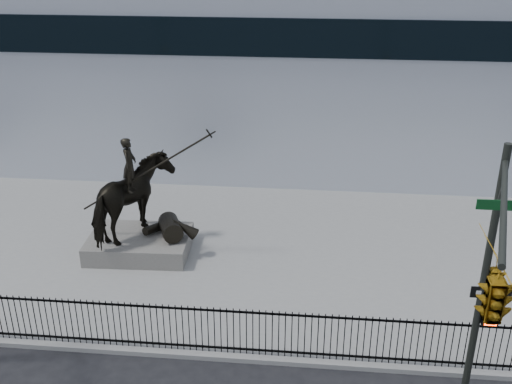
# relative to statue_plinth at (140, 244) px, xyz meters

# --- Properties ---
(plaza) EXTENTS (30.00, 12.00, 0.15)m
(plaza) POSITION_rel_statue_plinth_xyz_m (3.35, 0.41, -0.42)
(plaza) COLOR gray
(plaza) RESTS_ON ground
(building) EXTENTS (44.00, 14.00, 9.00)m
(building) POSITION_rel_statue_plinth_xyz_m (3.35, 13.41, 4.01)
(building) COLOR silver
(building) RESTS_ON ground
(picket_fence) EXTENTS (22.10, 0.10, 1.50)m
(picket_fence) POSITION_rel_statue_plinth_xyz_m (3.35, -5.34, 0.41)
(picket_fence) COLOR black
(picket_fence) RESTS_ON plaza
(statue_plinth) EXTENTS (3.75, 2.65, 0.68)m
(statue_plinth) POSITION_rel_statue_plinth_xyz_m (0.00, 0.00, 0.00)
(statue_plinth) COLOR #5C5A55
(statue_plinth) RESTS_ON plaza
(equestrian_statue) EXTENTS (4.68, 2.99, 3.97)m
(equestrian_statue) POSITION_rel_statue_plinth_xyz_m (0.07, 0.00, 1.78)
(equestrian_statue) COLOR black
(equestrian_statue) RESTS_ON statue_plinth
(traffic_signal_right) EXTENTS (2.17, 6.86, 7.00)m
(traffic_signal_right) POSITION_rel_statue_plinth_xyz_m (9.81, -8.59, 4.36)
(traffic_signal_right) COLOR #232621
(traffic_signal_right) RESTS_ON ground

